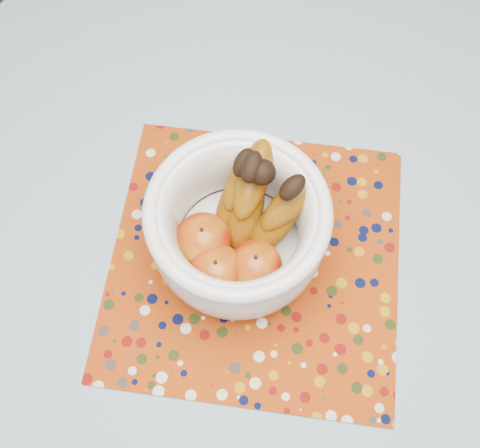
{
  "coord_description": "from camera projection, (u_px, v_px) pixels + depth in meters",
  "views": [
    {
      "loc": [
        0.08,
        -0.27,
        1.49
      ],
      "look_at": [
        -0.07,
        -0.03,
        0.84
      ],
      "focal_mm": 42.0,
      "sensor_mm": 36.0,
      "label": 1
    }
  ],
  "objects": [
    {
      "name": "fruit_bowl",
      "position": [
        243.0,
        222.0,
        0.7
      ],
      "size": [
        0.22,
        0.23,
        0.17
      ],
      "color": "white",
      "rests_on": "placemat"
    },
    {
      "name": "tablecloth",
      "position": [
        298.0,
        257.0,
        0.78
      ],
      "size": [
        1.32,
        1.32,
        0.01
      ],
      "primitive_type": "cube",
      "color": "slate",
      "rests_on": "table"
    },
    {
      "name": "table",
      "position": [
        293.0,
        276.0,
        0.85
      ],
      "size": [
        1.2,
        1.2,
        0.75
      ],
      "color": "brown",
      "rests_on": "ground"
    },
    {
      "name": "placemat",
      "position": [
        255.0,
        259.0,
        0.77
      ],
      "size": [
        0.52,
        0.52,
        0.0
      ],
      "primitive_type": "cube",
      "rotation": [
        0.0,
        0.0,
        0.43
      ],
      "color": "#973308",
      "rests_on": "tablecloth"
    }
  ]
}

